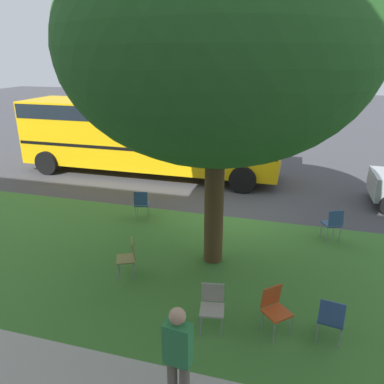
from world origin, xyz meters
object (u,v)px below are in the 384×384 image
(chair_1, at_px, (275,307))
(chair_2, at_px, (333,222))
(chair_0, at_px, (212,304))
(chair_5, at_px, (129,255))
(pedestrian_1, at_px, (178,357))
(street_tree, at_px, (217,48))
(chair_3, at_px, (141,203))
(school_bus, at_px, (149,131))
(chair_4, at_px, (331,317))

(chair_1, bearing_deg, chair_2, -107.17)
(chair_0, distance_m, chair_5, 2.41)
(chair_2, bearing_deg, pedestrian_1, 68.32)
(street_tree, distance_m, chair_2, 5.39)
(chair_3, bearing_deg, chair_1, 136.84)
(chair_5, xyz_separation_m, school_bus, (2.41, -7.27, 1.24))
(chair_0, xyz_separation_m, chair_1, (-1.06, -0.21, 0.00))
(chair_5, bearing_deg, chair_1, 163.62)
(chair_1, xyz_separation_m, chair_5, (3.18, -0.94, 0.00))
(chair_3, bearing_deg, chair_5, 107.98)
(chair_5, distance_m, school_bus, 7.76)
(chair_4, height_order, school_bus, school_bus)
(chair_3, height_order, school_bus, school_bus)
(chair_5, xyz_separation_m, pedestrian_1, (-2.06, 2.89, 0.41))
(street_tree, distance_m, chair_0, 4.87)
(chair_2, relative_size, chair_3, 1.00)
(chair_2, height_order, pedestrian_1, pedestrian_1)
(chair_0, height_order, school_bus, school_bus)
(chair_1, height_order, chair_3, same)
(school_bus, distance_m, pedestrian_1, 11.14)
(street_tree, xyz_separation_m, chair_0, (-0.51, 2.36, -4.23))
(street_tree, relative_size, chair_5, 8.05)
(chair_0, bearing_deg, chair_2, -118.70)
(chair_5, bearing_deg, chair_4, 166.82)
(chair_0, xyz_separation_m, chair_5, (2.12, -1.15, 0.00))
(chair_5, bearing_deg, pedestrian_1, 125.40)
(chair_1, height_order, chair_4, same)
(chair_1, distance_m, school_bus, 10.01)
(chair_3, height_order, chair_5, same)
(chair_1, xyz_separation_m, chair_3, (4.14, -3.88, 0.00))
(chair_4, bearing_deg, chair_5, -13.18)
(chair_3, distance_m, chair_4, 6.40)
(chair_4, height_order, pedestrian_1, pedestrian_1)
(street_tree, bearing_deg, chair_1, 126.28)
(chair_4, bearing_deg, chair_2, -94.21)
(chair_3, distance_m, pedestrian_1, 6.58)
(chair_3, height_order, chair_4, same)
(street_tree, distance_m, school_bus, 7.87)
(street_tree, bearing_deg, chair_2, -147.03)
(chair_1, height_order, school_bus, school_bus)
(street_tree, bearing_deg, chair_0, 102.30)
(chair_2, bearing_deg, chair_4, 85.79)
(chair_2, height_order, chair_4, same)
(chair_0, bearing_deg, chair_1, -168.72)
(chair_1, distance_m, chair_4, 0.93)
(chair_0, xyz_separation_m, school_bus, (4.54, -8.42, 1.24))
(chair_3, relative_size, chair_5, 1.00)
(street_tree, relative_size, pedestrian_1, 4.19)
(chair_2, distance_m, chair_3, 5.36)
(chair_5, bearing_deg, chair_3, -72.02)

